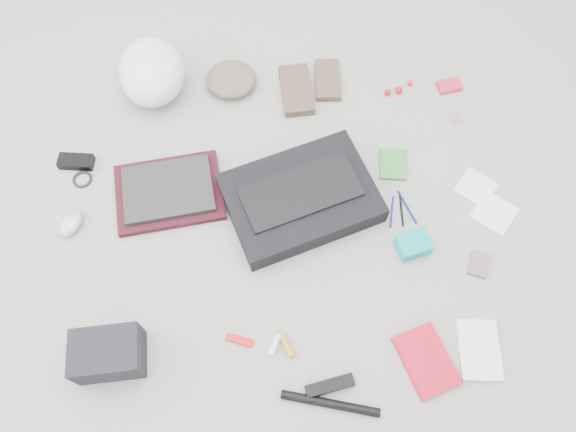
{
  "coord_description": "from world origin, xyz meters",
  "views": [
    {
      "loc": [
        -0.02,
        -0.83,
        1.76
      ],
      "look_at": [
        0.0,
        0.0,
        0.05
      ],
      "focal_mm": 35.0,
      "sensor_mm": 36.0,
      "label": 1
    }
  ],
  "objects_px": {
    "accordion_wallet": "(413,245)",
    "laptop": "(168,189)",
    "messenger_bag": "(301,198)",
    "book_red": "(426,360)",
    "camera_bag": "(108,354)",
    "bike_helmet": "(152,72)"
  },
  "relations": [
    {
      "from": "camera_bag",
      "to": "book_red",
      "type": "height_order",
      "value": "camera_bag"
    },
    {
      "from": "laptop",
      "to": "camera_bag",
      "type": "distance_m",
      "value": 0.59
    },
    {
      "from": "messenger_bag",
      "to": "accordion_wallet",
      "type": "bearing_deg",
      "value": -46.32
    },
    {
      "from": "messenger_bag",
      "to": "camera_bag",
      "type": "xyz_separation_m",
      "value": [
        -0.59,
        -0.53,
        0.02
      ]
    },
    {
      "from": "camera_bag",
      "to": "book_red",
      "type": "relative_size",
      "value": 0.99
    },
    {
      "from": "messenger_bag",
      "to": "accordion_wallet",
      "type": "height_order",
      "value": "messenger_bag"
    },
    {
      "from": "messenger_bag",
      "to": "book_red",
      "type": "bearing_deg",
      "value": -77.34
    },
    {
      "from": "bike_helmet",
      "to": "camera_bag",
      "type": "bearing_deg",
      "value": -99.45
    },
    {
      "from": "messenger_bag",
      "to": "book_red",
      "type": "height_order",
      "value": "messenger_bag"
    },
    {
      "from": "messenger_bag",
      "to": "laptop",
      "type": "height_order",
      "value": "messenger_bag"
    },
    {
      "from": "messenger_bag",
      "to": "laptop",
      "type": "distance_m",
      "value": 0.47
    },
    {
      "from": "accordion_wallet",
      "to": "laptop",
      "type": "bearing_deg",
      "value": 147.68
    },
    {
      "from": "bike_helmet",
      "to": "book_red",
      "type": "xyz_separation_m",
      "value": [
        0.92,
        -1.08,
        -0.08
      ]
    },
    {
      "from": "messenger_bag",
      "to": "laptop",
      "type": "bearing_deg",
      "value": 153.25
    },
    {
      "from": "laptop",
      "to": "camera_bag",
      "type": "relative_size",
      "value": 1.52
    },
    {
      "from": "book_red",
      "to": "accordion_wallet",
      "type": "height_order",
      "value": "accordion_wallet"
    },
    {
      "from": "accordion_wallet",
      "to": "book_red",
      "type": "bearing_deg",
      "value": -107.62
    },
    {
      "from": "laptop",
      "to": "bike_helmet",
      "type": "distance_m",
      "value": 0.49
    },
    {
      "from": "book_red",
      "to": "laptop",
      "type": "bearing_deg",
      "value": 123.13
    },
    {
      "from": "messenger_bag",
      "to": "accordion_wallet",
      "type": "relative_size",
      "value": 4.77
    },
    {
      "from": "camera_bag",
      "to": "accordion_wallet",
      "type": "relative_size",
      "value": 1.95
    },
    {
      "from": "book_red",
      "to": "accordion_wallet",
      "type": "xyz_separation_m",
      "value": [
        0.0,
        0.38,
        0.02
      ]
    }
  ]
}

